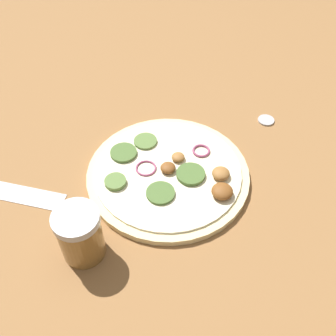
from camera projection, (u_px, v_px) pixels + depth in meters
ground_plane at (168, 176)px, 0.68m from camera, size 3.00×3.00×0.00m
pizza at (169, 173)px, 0.68m from camera, size 0.28×0.28×0.03m
spice_jar at (80, 234)px, 0.55m from camera, size 0.07×0.07×0.09m
loose_cap at (266, 120)px, 0.78m from camera, size 0.03×0.03×0.01m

